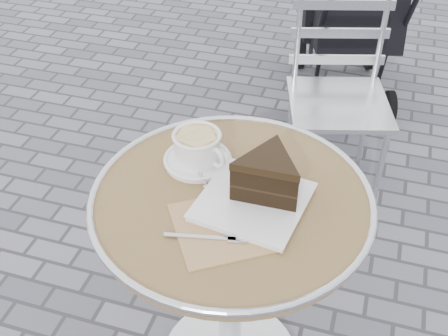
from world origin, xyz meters
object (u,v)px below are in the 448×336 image
(cake_plate_set, at_px, (263,183))
(bistro_chair, at_px, (338,73))
(baby_stroller, at_px, (349,11))
(cafe_table, at_px, (231,242))
(cappuccino_set, at_px, (198,151))

(cake_plate_set, bearing_deg, bistro_chair, 94.52)
(bistro_chair, height_order, baby_stroller, baby_stroller)
(cafe_table, xyz_separation_m, cake_plate_set, (0.08, 0.01, 0.23))
(cafe_table, relative_size, cake_plate_set, 1.80)
(cappuccino_set, relative_size, bistro_chair, 0.23)
(bistro_chair, bearing_deg, baby_stroller, 77.47)
(baby_stroller, bearing_deg, cake_plate_set, -106.37)
(cappuccino_set, height_order, cake_plate_set, cake_plate_set)
(cappuccino_set, bearing_deg, cake_plate_set, -1.82)
(cafe_table, distance_m, baby_stroller, 1.88)
(cafe_table, xyz_separation_m, bistro_chair, (0.14, 1.05, -0.02))
(cake_plate_set, distance_m, baby_stroller, 1.90)
(bistro_chair, bearing_deg, cappuccino_set, -121.88)
(cappuccino_set, bearing_deg, cafe_table, -15.95)
(baby_stroller, bearing_deg, cafe_table, -108.75)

